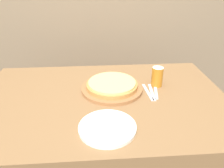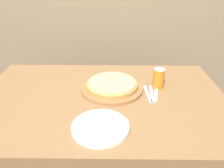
{
  "view_description": "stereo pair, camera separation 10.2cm",
  "coord_description": "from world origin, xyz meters",
  "px_view_note": "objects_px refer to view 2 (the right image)",
  "views": [
    {
      "loc": [
        -0.02,
        -1.09,
        1.36
      ],
      "look_at": [
        0.06,
        0.08,
        0.75
      ],
      "focal_mm": 35.0,
      "sensor_mm": 36.0,
      "label": 1
    },
    {
      "loc": [
        0.08,
        -1.09,
        1.36
      ],
      "look_at": [
        0.06,
        0.08,
        0.75
      ],
      "focal_mm": 35.0,
      "sensor_mm": 36.0,
      "label": 2
    }
  ],
  "objects_px": {
    "dinner_knife": "(152,94)",
    "spoon": "(156,94)",
    "pizza_on_board": "(112,86)",
    "beer_glass": "(159,78)",
    "dinner_plate": "(100,127)",
    "fork": "(148,94)"
  },
  "relations": [
    {
      "from": "pizza_on_board",
      "to": "spoon",
      "type": "height_order",
      "value": "pizza_on_board"
    },
    {
      "from": "spoon",
      "to": "fork",
      "type": "bearing_deg",
      "value": 180.0
    },
    {
      "from": "pizza_on_board",
      "to": "spoon",
      "type": "relative_size",
      "value": 2.22
    },
    {
      "from": "pizza_on_board",
      "to": "dinner_plate",
      "type": "xyz_separation_m",
      "value": [
        -0.05,
        -0.37,
        -0.02
      ]
    },
    {
      "from": "beer_glass",
      "to": "dinner_plate",
      "type": "relative_size",
      "value": 0.46
    },
    {
      "from": "dinner_knife",
      "to": "spoon",
      "type": "relative_size",
      "value": 1.18
    },
    {
      "from": "fork",
      "to": "spoon",
      "type": "height_order",
      "value": "same"
    },
    {
      "from": "beer_glass",
      "to": "pizza_on_board",
      "type": "bearing_deg",
      "value": -172.75
    },
    {
      "from": "dinner_plate",
      "to": "fork",
      "type": "bearing_deg",
      "value": 50.92
    },
    {
      "from": "dinner_knife",
      "to": "fork",
      "type": "bearing_deg",
      "value": 180.0
    },
    {
      "from": "dinner_plate",
      "to": "spoon",
      "type": "xyz_separation_m",
      "value": [
        0.31,
        0.32,
        -0.01
      ]
    },
    {
      "from": "dinner_knife",
      "to": "spoon",
      "type": "height_order",
      "value": "same"
    },
    {
      "from": "dinner_plate",
      "to": "spoon",
      "type": "bearing_deg",
      "value": 45.94
    },
    {
      "from": "dinner_plate",
      "to": "fork",
      "type": "xyz_separation_m",
      "value": [
        0.26,
        0.32,
        -0.01
      ]
    },
    {
      "from": "fork",
      "to": "dinner_knife",
      "type": "bearing_deg",
      "value": -0.0
    },
    {
      "from": "beer_glass",
      "to": "dinner_plate",
      "type": "xyz_separation_m",
      "value": [
        -0.34,
        -0.41,
        -0.06
      ]
    },
    {
      "from": "pizza_on_board",
      "to": "beer_glass",
      "type": "relative_size",
      "value": 3.02
    },
    {
      "from": "dinner_plate",
      "to": "spoon",
      "type": "height_order",
      "value": "dinner_plate"
    },
    {
      "from": "spoon",
      "to": "beer_glass",
      "type": "bearing_deg",
      "value": 73.97
    },
    {
      "from": "dinner_plate",
      "to": "dinner_knife",
      "type": "xyz_separation_m",
      "value": [
        0.29,
        0.32,
        -0.01
      ]
    },
    {
      "from": "fork",
      "to": "pizza_on_board",
      "type": "bearing_deg",
      "value": 166.75
    },
    {
      "from": "pizza_on_board",
      "to": "beer_glass",
      "type": "bearing_deg",
      "value": 7.25
    }
  ]
}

